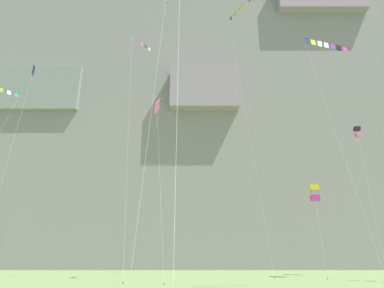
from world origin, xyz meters
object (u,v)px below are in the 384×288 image
Objects in this scene: kite_box_upper_right at (359,132)px; kite_diamond_low_center at (158,110)px; kite_banner_mid_right at (329,52)px; kite_diamond_upper_left at (32,79)px; kite_banner_far_right at (0,98)px; kite_banner_upper_mid at (242,23)px; kite_banner_mid_left at (140,69)px; kite_diamond_high_right at (166,2)px; kite_box_front_field at (316,193)px.

kite_diamond_low_center reaches higher than kite_box_upper_right.
kite_box_upper_right is at bearing 57.03° from kite_banner_mid_right.
kite_diamond_low_center is (18.02, -7.04, -7.74)m from kite_diamond_upper_left.
kite_banner_far_right is 32.16m from kite_banner_upper_mid.
kite_banner_mid_right is (34.32, -12.12, -1.91)m from kite_banner_far_right.
kite_banner_mid_right reaches higher than kite_box_upper_right.
kite_banner_far_right is at bearing 172.69° from kite_banner_mid_left.
kite_diamond_high_right is at bearing -72.61° from kite_banner_mid_left.
kite_banner_far_right is at bearing 179.49° from kite_box_front_field.
kite_diamond_upper_left reaches higher than kite_banner_mid_right.
kite_banner_mid_left is 14.37m from kite_diamond_high_right.
kite_diamond_high_right is at bearing -134.62° from kite_box_front_field.
kite_box_front_field is 0.51× the size of kite_diamond_low_center.
kite_banner_mid_right is (17.33, -9.94, -4.49)m from kite_banner_mid_left.
kite_diamond_low_center is at bearing -169.07° from kite_box_upper_right.
kite_box_upper_right is 0.76× the size of kite_diamond_high_right.
kite_banner_far_right is 36.45m from kite_banner_mid_right.
kite_diamond_upper_left is 1.62× the size of kite_box_upper_right.
kite_box_upper_right is (42.90, 1.10, -4.02)m from kite_banner_far_right.
kite_banner_far_right is 43.10m from kite_box_upper_right.
kite_banner_mid_left is 16.29m from kite_banner_upper_mid.
kite_banner_far_right is 1.12× the size of kite_banner_mid_right.
kite_box_upper_right is at bearing 10.93° from kite_diamond_low_center.
kite_banner_far_right is (-36.36, 0.32, 11.47)m from kite_box_front_field.
kite_banner_upper_mid is at bearing 15.96° from kite_banner_mid_left.
kite_banner_mid_left is 1.61× the size of kite_box_upper_right.
kite_banner_mid_right is (-2.04, -11.80, 9.56)m from kite_box_front_field.
kite_diamond_upper_left is 28.00m from kite_diamond_high_right.
kite_diamond_low_center is at bearing -154.64° from kite_banner_upper_mid.
kite_banner_upper_mid is at bearing 25.36° from kite_diamond_low_center.
kite_diamond_upper_left is (1.46, 3.63, 4.64)m from kite_banner_far_right.
kite_diamond_low_center is at bearing -169.61° from kite_box_front_field.
kite_banner_mid_left is at bearing -172.78° from kite_box_upper_right.
kite_box_front_field is at bearing -6.45° from kite_diamond_upper_left.
kite_diamond_upper_left reaches higher than kite_banner_mid_left.
kite_banner_mid_left is at bearing -20.49° from kite_diamond_upper_left.
kite_box_front_field is 10.01m from kite_box_upper_right.
kite_diamond_upper_left reaches higher than kite_diamond_low_center.
kite_diamond_upper_left reaches higher than kite_banner_far_right.
kite_box_front_field is 0.44× the size of kite_banner_far_right.
kite_banner_upper_mid is at bearing 164.40° from kite_box_front_field.
kite_banner_mid_left is 16.71m from kite_diamond_upper_left.
kite_diamond_high_right reaches higher than kite_box_upper_right.
kite_diamond_upper_left is 20.84m from kite_diamond_low_center.
kite_diamond_high_right is 22.59m from kite_banner_upper_mid.
kite_banner_upper_mid is (12.85, 3.68, 9.31)m from kite_banner_mid_left.
kite_banner_far_right is 0.80× the size of kite_diamond_upper_left.
kite_box_front_field is 24.31m from kite_banner_upper_mid.
kite_banner_mid_left is 20.47m from kite_banner_mid_right.
kite_banner_far_right is at bearing 160.55° from kite_banner_mid_right.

